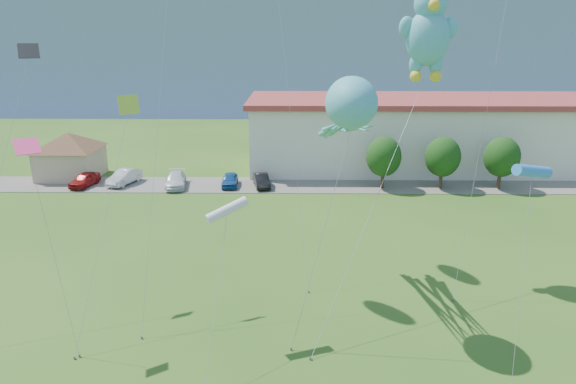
{
  "coord_description": "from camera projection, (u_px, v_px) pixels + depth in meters",
  "views": [
    {
      "loc": [
        0.93,
        -17.17,
        15.16
      ],
      "look_at": [
        0.59,
        8.0,
        7.49
      ],
      "focal_mm": 32.0,
      "sensor_mm": 36.0,
      "label": 1
    }
  ],
  "objects": [
    {
      "name": "octopus_kite",
      "position": [
        348.0,
        116.0,
        27.12
      ],
      "size": [
        4.32,
        10.7,
        13.3
      ],
      "color": "teal",
      "rests_on": "ground"
    },
    {
      "name": "tree_near",
      "position": [
        384.0,
        157.0,
        52.26
      ],
      "size": [
        3.6,
        3.6,
        5.47
      ],
      "color": "#3F2B19",
      "rests_on": "ground"
    },
    {
      "name": "small_kite_white",
      "position": [
        227.0,
        211.0,
        25.52
      ],
      "size": [
        0.78,
        7.14,
        7.29
      ],
      "color": "silver",
      "rests_on": "ground"
    },
    {
      "name": "tree_far",
      "position": [
        502.0,
        157.0,
        52.1
      ],
      "size": [
        3.6,
        3.6,
        5.47
      ],
      "color": "#3F2B19",
      "rests_on": "ground"
    },
    {
      "name": "parked_car_blue",
      "position": [
        230.0,
        180.0,
        53.71
      ],
      "size": [
        1.78,
        4.04,
        1.35
      ],
      "primitive_type": "imported",
      "rotation": [
        0.0,
        0.0,
        0.05
      ],
      "color": "#194B8A",
      "rests_on": "parking_strip"
    },
    {
      "name": "parking_strip",
      "position": [
        286.0,
        185.0,
        54.32
      ],
      "size": [
        70.0,
        6.0,
        0.06
      ],
      "primitive_type": "cube",
      "color": "#59544C",
      "rests_on": "ground"
    },
    {
      "name": "parked_car_silver",
      "position": [
        124.0,
        177.0,
        54.44
      ],
      "size": [
        2.91,
        4.87,
        1.52
      ],
      "primitive_type": "imported",
      "rotation": [
        0.0,
        0.0,
        -0.31
      ],
      "color": "#B8B6BD",
      "rests_on": "parking_strip"
    },
    {
      "name": "small_kite_yellow",
      "position": [
        123.0,
        132.0,
        28.16
      ],
      "size": [
        2.17,
        7.84,
        11.93
      ],
      "color": "#A6CC30",
      "rests_on": "ground"
    },
    {
      "name": "hill_ridge",
      "position": [
        292.0,
        47.0,
        131.99
      ],
      "size": [
        160.0,
        50.0,
        25.0
      ],
      "primitive_type": "cube",
      "color": "gray",
      "rests_on": "ground"
    },
    {
      "name": "parked_car_white",
      "position": [
        176.0,
        180.0,
        53.5
      ],
      "size": [
        2.75,
        5.19,
        1.43
      ],
      "primitive_type": "imported",
      "rotation": [
        0.0,
        0.0,
        0.15
      ],
      "color": "silver",
      "rests_on": "parking_strip"
    },
    {
      "name": "teddy_bear_kite",
      "position": [
        428.0,
        31.0,
        31.1
      ],
      "size": [
        9.14,
        12.35,
        18.18
      ],
      "color": "teal",
      "rests_on": "ground"
    },
    {
      "name": "small_kite_cyan",
      "position": [
        532.0,
        173.0,
        21.89
      ],
      "size": [
        1.23,
        4.12,
        10.07
      ],
      "color": "#2C7ECA",
      "rests_on": "ground"
    },
    {
      "name": "tree_mid",
      "position": [
        443.0,
        157.0,
        52.18
      ],
      "size": [
        3.6,
        3.6,
        5.47
      ],
      "color": "#3F2B19",
      "rests_on": "ground"
    },
    {
      "name": "small_kite_black",
      "position": [
        20.0,
        87.0,
        28.48
      ],
      "size": [
        2.4,
        8.81,
        14.79
      ],
      "color": "black",
      "rests_on": "ground"
    },
    {
      "name": "parked_car_black",
      "position": [
        262.0,
        180.0,
        53.48
      ],
      "size": [
        2.21,
        4.3,
        1.35
      ],
      "primitive_type": "imported",
      "rotation": [
        0.0,
        0.0,
        0.2
      ],
      "color": "black",
      "rests_on": "parking_strip"
    },
    {
      "name": "small_kite_pink",
      "position": [
        33.0,
        169.0,
        24.34
      ],
      "size": [
        2.79,
        2.68,
        10.6
      ],
      "color": "#F33674",
      "rests_on": "ground"
    },
    {
      "name": "parked_car_red",
      "position": [
        85.0,
        180.0,
        53.67
      ],
      "size": [
        2.39,
        4.41,
        1.42
      ],
      "primitive_type": "imported",
      "rotation": [
        0.0,
        0.0,
        -0.18
      ],
      "color": "#9F1413",
      "rests_on": "parking_strip"
    },
    {
      "name": "pavilion",
      "position": [
        69.0,
        151.0,
        56.63
      ],
      "size": [
        9.2,
        9.2,
        5.0
      ],
      "color": "tan",
      "rests_on": "ground"
    },
    {
      "name": "warehouse",
      "position": [
        504.0,
        132.0,
        61.4
      ],
      "size": [
        61.0,
        15.0,
        8.2
      ],
      "color": "beige",
      "rests_on": "ground"
    }
  ]
}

